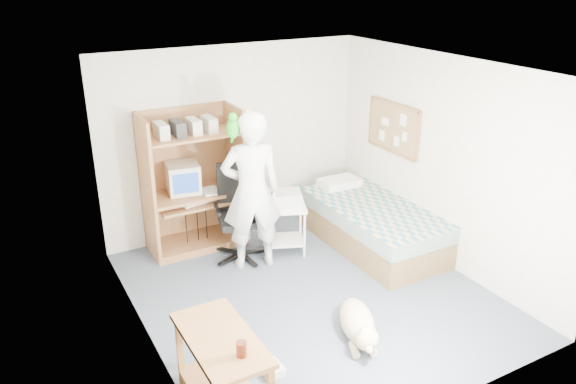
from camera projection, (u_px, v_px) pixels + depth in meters
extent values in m
plane|color=#454D5D|center=(310.00, 293.00, 6.29)|extent=(4.00, 4.00, 0.00)
cube|color=beige|center=(234.00, 140.00, 7.43)|extent=(3.60, 0.02, 2.50)
cube|color=beige|center=(443.00, 162.00, 6.62)|extent=(0.02, 4.00, 2.50)
cube|color=beige|center=(140.00, 227.00, 5.00)|extent=(0.02, 4.00, 2.50)
cube|color=white|center=(314.00, 68.00, 5.34)|extent=(3.60, 4.00, 0.02)
cube|color=brown|center=(148.00, 190.00, 6.75)|extent=(0.04, 0.60, 1.80)
cube|color=brown|center=(236.00, 174.00, 7.27)|extent=(0.04, 0.60, 1.80)
cube|color=brown|center=(186.00, 174.00, 7.24)|extent=(1.20, 0.02, 1.80)
cube|color=brown|center=(194.00, 193.00, 7.07)|extent=(1.12, 0.60, 0.04)
cube|color=brown|center=(197.00, 203.00, 7.04)|extent=(1.00, 0.50, 0.03)
cube|color=brown|center=(190.00, 135.00, 6.78)|extent=(1.12, 0.55, 0.03)
cube|color=brown|center=(198.00, 242.00, 7.33)|extent=(1.12, 0.60, 0.10)
cube|color=brown|center=(372.00, 233.00, 7.29)|extent=(1.00, 2.00, 0.36)
cube|color=teal|center=(374.00, 213.00, 7.18)|extent=(1.02, 2.02, 0.20)
cube|color=white|center=(339.00, 183.00, 7.77)|extent=(0.55, 0.35, 0.12)
cube|color=brown|center=(221.00, 339.00, 4.34)|extent=(0.50, 1.00, 0.04)
cube|color=brown|center=(180.00, 354.00, 4.76)|extent=(0.05, 0.05, 0.70)
cube|color=brown|center=(224.00, 340.00, 4.94)|extent=(0.05, 0.05, 0.70)
cube|color=olive|center=(394.00, 128.00, 7.26)|extent=(0.03, 0.90, 0.60)
cube|color=brown|center=(395.00, 104.00, 7.14)|extent=(0.04, 0.94, 0.04)
cube|color=brown|center=(392.00, 151.00, 7.38)|extent=(0.04, 0.94, 0.04)
cylinder|color=black|center=(241.00, 253.00, 7.06)|extent=(0.65, 0.65, 0.07)
cylinder|color=black|center=(241.00, 238.00, 6.98)|extent=(0.07, 0.07, 0.44)
cube|color=black|center=(240.00, 219.00, 6.88)|extent=(0.61, 0.61, 0.09)
cube|color=black|center=(236.00, 185.00, 6.97)|extent=(0.46, 0.18, 0.60)
cube|color=black|center=(217.00, 210.00, 6.76)|extent=(0.12, 0.33, 0.04)
cube|color=black|center=(261.00, 205.00, 6.88)|extent=(0.12, 0.33, 0.04)
imported|color=white|center=(251.00, 191.00, 6.53)|extent=(0.80, 0.62, 1.93)
ellipsoid|color=#15931A|center=(233.00, 129.00, 6.16)|extent=(0.14, 0.14, 0.23)
sphere|color=#15931A|center=(233.00, 117.00, 6.07)|extent=(0.10, 0.10, 0.10)
cone|color=orange|center=(233.00, 118.00, 6.03)|extent=(0.05, 0.05, 0.04)
cylinder|color=#15931A|center=(232.00, 139.00, 6.26)|extent=(0.07, 0.16, 0.14)
ellipsoid|color=tan|center=(357.00, 321.00, 5.54)|extent=(0.56, 0.75, 0.31)
sphere|color=tan|center=(366.00, 338.00, 5.16)|extent=(0.23, 0.23, 0.23)
cone|color=tan|center=(361.00, 331.00, 5.10)|extent=(0.07, 0.07, 0.09)
cone|color=tan|center=(374.00, 330.00, 5.11)|extent=(0.07, 0.07, 0.09)
ellipsoid|color=tan|center=(369.00, 348.00, 5.09)|extent=(0.12, 0.14, 0.08)
cylinder|color=tan|center=(349.00, 305.00, 5.89)|extent=(0.14, 0.22, 0.11)
cube|color=white|center=(284.00, 207.00, 6.96)|extent=(0.66, 0.60, 0.04)
cube|color=white|center=(284.00, 240.00, 7.14)|extent=(0.60, 0.54, 0.03)
cylinder|color=white|center=(274.00, 239.00, 6.83)|extent=(0.03, 0.03, 0.62)
cylinder|color=white|center=(307.00, 231.00, 7.04)|extent=(0.03, 0.03, 0.62)
cylinder|color=white|center=(261.00, 228.00, 7.12)|extent=(0.03, 0.03, 0.62)
cylinder|color=white|center=(293.00, 220.00, 7.33)|extent=(0.03, 0.03, 0.62)
cube|color=#BABAB5|center=(284.00, 199.00, 6.92)|extent=(0.51, 0.45, 0.18)
cube|color=beige|center=(183.00, 178.00, 6.97)|extent=(0.45, 0.46, 0.37)
cube|color=navy|center=(186.00, 183.00, 6.80)|extent=(0.31, 0.06, 0.25)
cube|color=beige|center=(199.00, 201.00, 7.00)|extent=(0.47, 0.23, 0.03)
cylinder|color=gold|center=(221.00, 184.00, 7.15)|extent=(0.08, 0.08, 0.12)
cylinder|color=#43180A|center=(241.00, 349.00, 4.11)|extent=(0.08, 0.08, 0.12)
cube|color=beige|center=(272.00, 369.00, 5.05)|extent=(0.19, 0.23, 0.08)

